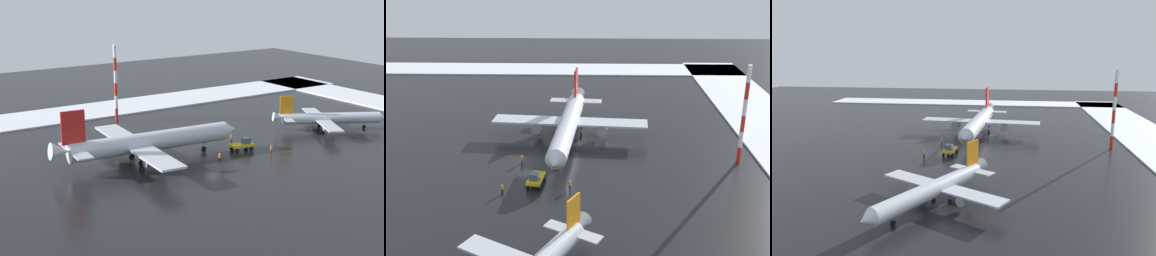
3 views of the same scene
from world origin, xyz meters
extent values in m
plane|color=black|center=(0.00, 0.00, 0.00)|extent=(240.00, 240.00, 0.00)
cube|color=white|center=(0.00, -50.00, 0.16)|extent=(152.00, 16.00, 0.31)
cylinder|color=silver|center=(8.39, -7.61, 3.67)|extent=(31.62, 6.13, 3.56)
cone|color=silver|center=(-8.52, -6.22, 3.67)|extent=(2.78, 3.58, 3.38)
cone|color=silver|center=(25.52, -9.02, 4.30)|extent=(3.98, 3.32, 3.46)
cube|color=silver|center=(10.82, -16.43, 3.35)|extent=(5.71, 13.95, 0.38)
cylinder|color=gray|center=(10.47, -14.30, 2.30)|extent=(3.72, 2.38, 2.10)
cube|color=silver|center=(12.23, 0.69, 3.35)|extent=(5.71, 13.95, 0.38)
cylinder|color=gray|center=(11.54, -1.35, 2.30)|extent=(3.72, 2.38, 2.10)
cube|color=red|center=(23.01, -8.81, 8.17)|extent=(4.21, 0.72, 5.87)
cube|color=silver|center=(22.54, -11.93, 4.09)|extent=(3.13, 5.24, 0.25)
cube|color=silver|center=(23.06, -5.66, 4.09)|extent=(3.13, 5.24, 0.25)
cylinder|color=black|center=(-2.57, -6.71, 2.10)|extent=(0.25, 0.25, 0.73)
cylinder|color=black|center=(-2.57, -6.71, 0.58)|extent=(1.18, 0.46, 1.15)
cylinder|color=black|center=(11.34, -10.16, 2.10)|extent=(0.25, 0.25, 0.73)
cylinder|color=black|center=(11.34, -10.16, 0.58)|extent=(1.18, 0.46, 1.15)
cylinder|color=black|center=(11.71, -5.57, 2.10)|extent=(0.25, 0.25, 0.73)
cylinder|color=black|center=(11.71, -5.57, 0.58)|extent=(1.18, 0.46, 1.15)
cylinder|color=silver|center=(-35.62, -4.98, 2.53)|extent=(20.18, 12.65, 2.46)
cone|color=silver|center=(-45.88, 0.69, 2.53)|extent=(2.65, 2.88, 2.34)
cone|color=silver|center=(-25.24, -10.71, 2.97)|extent=(3.27, 3.08, 2.39)
cube|color=silver|center=(-36.59, -11.22, 2.31)|extent=(7.33, 9.77, 0.26)
cylinder|color=gray|center=(-36.21, -9.78, 1.59)|extent=(2.85, 2.46, 1.45)
cube|color=silver|center=(-30.86, -0.83, 2.31)|extent=(7.33, 9.77, 0.26)
cylinder|color=gray|center=(-31.87, -1.92, 1.59)|extent=(2.85, 2.46, 1.45)
cube|color=orange|center=(-26.76, -9.87, 5.64)|extent=(2.66, 1.63, 4.05)
cube|color=silver|center=(-27.94, -11.70, 2.82)|extent=(3.33, 3.95, 0.17)
cube|color=silver|center=(-25.84, -7.90, 2.82)|extent=(3.33, 3.95, 0.17)
cylinder|color=black|center=(-42.27, -1.30, 1.45)|extent=(0.17, 0.17, 0.51)
cylinder|color=black|center=(-42.27, -1.30, 0.40)|extent=(0.82, 0.61, 0.80)
cylinder|color=black|center=(-34.50, -7.42, 1.45)|extent=(0.17, 0.17, 0.51)
cylinder|color=black|center=(-34.50, -7.42, 0.40)|extent=(0.82, 0.61, 0.80)
cylinder|color=black|center=(-32.96, -4.63, 1.45)|extent=(0.17, 0.17, 0.51)
cylinder|color=black|center=(-32.96, -4.63, 0.40)|extent=(0.82, 0.61, 0.80)
cube|color=gold|center=(-9.19, -3.21, 1.15)|extent=(4.86, 2.81, 0.50)
cube|color=#3F5160|center=(-10.10, -3.09, 1.95)|extent=(1.59, 1.68, 1.10)
cylinder|color=black|center=(-10.92, -3.97, 0.45)|extent=(0.94, 0.44, 0.90)
cylinder|color=black|center=(-10.65, -2.01, 0.45)|extent=(0.94, 0.44, 0.90)
cylinder|color=black|center=(-7.73, -4.41, 0.45)|extent=(0.94, 0.44, 0.90)
cylinder|color=black|center=(-7.46, -2.45, 0.45)|extent=(0.94, 0.44, 0.90)
cylinder|color=black|center=(-1.29, 0.15, 0.42)|extent=(0.16, 0.16, 0.85)
cylinder|color=black|center=(-1.49, 0.14, 0.42)|extent=(0.16, 0.16, 0.85)
cylinder|color=orange|center=(-1.39, 0.15, 1.16)|extent=(0.36, 0.36, 0.62)
sphere|color=tan|center=(-1.39, 0.15, 1.59)|extent=(0.24, 0.24, 0.24)
cylinder|color=black|center=(-10.85, -8.82, 0.42)|extent=(0.16, 0.16, 0.85)
cylinder|color=black|center=(-10.90, -8.63, 0.42)|extent=(0.16, 0.16, 0.85)
cylinder|color=orange|center=(-10.88, -8.72, 1.16)|extent=(0.36, 0.36, 0.62)
sphere|color=tan|center=(-10.88, -8.72, 1.59)|extent=(0.24, 0.24, 0.24)
cylinder|color=black|center=(-12.49, 1.62, 0.42)|extent=(0.16, 0.16, 0.85)
cylinder|color=black|center=(-12.41, 1.80, 0.42)|extent=(0.16, 0.16, 0.85)
cylinder|color=orange|center=(-12.45, 1.71, 1.16)|extent=(0.36, 0.36, 0.62)
sphere|color=tan|center=(-12.45, 1.71, 1.59)|extent=(0.24, 0.24, 0.24)
cylinder|color=red|center=(0.26, -38.39, 1.48)|extent=(0.70, 0.70, 2.96)
cylinder|color=white|center=(0.26, -38.39, 4.44)|extent=(0.70, 0.70, 2.96)
cylinder|color=red|center=(0.26, -38.39, 7.40)|extent=(0.70, 0.70, 2.96)
cylinder|color=white|center=(0.26, -38.39, 10.36)|extent=(0.70, 0.70, 2.96)
cylinder|color=red|center=(0.26, -38.39, 13.32)|extent=(0.70, 0.70, 2.96)
cylinder|color=white|center=(0.26, -38.39, 16.28)|extent=(0.70, 0.70, 2.96)
camera|label=1|loc=(59.53, 82.68, 33.85)|focal=55.00mm
camera|label=2|loc=(-78.44, -11.69, 36.55)|focal=45.00mm
camera|label=3|loc=(-84.78, -15.98, 22.35)|focal=35.00mm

